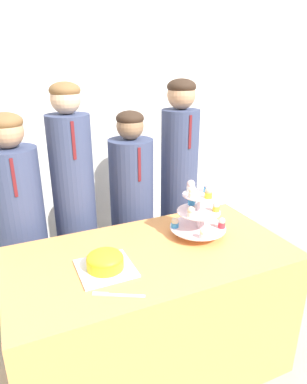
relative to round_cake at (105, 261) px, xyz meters
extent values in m
cube|color=silver|center=(0.27, 1.43, 0.53)|extent=(9.00, 0.06, 2.70)
cube|color=#EF9951|center=(0.27, 0.05, -0.43)|extent=(1.47, 0.76, 0.77)
cube|color=white|center=(0.00, 0.00, -0.04)|extent=(0.26, 0.26, 0.01)
cylinder|color=yellow|center=(0.00, 0.00, -0.01)|extent=(0.18, 0.18, 0.05)
ellipsoid|color=yellow|center=(0.00, 0.00, 0.02)|extent=(0.17, 0.17, 0.06)
cube|color=silver|center=(0.02, -0.23, -0.04)|extent=(0.15, 0.09, 0.00)
cube|color=#B2B2B7|center=(-0.08, -0.17, -0.04)|extent=(0.07, 0.05, 0.01)
cylinder|color=silver|center=(0.58, 0.12, 0.08)|extent=(0.02, 0.02, 0.25)
cylinder|color=silver|center=(0.58, 0.12, 0.00)|extent=(0.32, 0.32, 0.01)
cylinder|color=silver|center=(0.58, 0.12, 0.10)|extent=(0.24, 0.24, 0.01)
cylinder|color=silver|center=(0.58, 0.12, 0.20)|extent=(0.19, 0.19, 0.01)
cylinder|color=#3893DB|center=(0.46, 0.17, 0.02)|extent=(0.04, 0.04, 0.03)
sphere|color=beige|center=(0.46, 0.17, 0.04)|extent=(0.04, 0.04, 0.04)
cylinder|color=white|center=(0.54, 0.00, 0.02)|extent=(0.04, 0.04, 0.03)
sphere|color=#F4E5C6|center=(0.54, 0.00, 0.04)|extent=(0.04, 0.04, 0.04)
cylinder|color=#E5333D|center=(0.70, 0.06, 0.02)|extent=(0.04, 0.04, 0.03)
sphere|color=white|center=(0.70, 0.06, 0.05)|extent=(0.04, 0.04, 0.04)
cylinder|color=#4CB766|center=(0.65, 0.24, 0.02)|extent=(0.04, 0.04, 0.03)
sphere|color=silver|center=(0.65, 0.24, 0.05)|extent=(0.04, 0.04, 0.04)
cylinder|color=#3893DB|center=(0.59, 0.22, 0.12)|extent=(0.04, 0.04, 0.03)
sphere|color=silver|center=(0.59, 0.22, 0.15)|extent=(0.04, 0.04, 0.04)
cylinder|color=white|center=(0.50, 0.07, 0.12)|extent=(0.04, 0.04, 0.03)
sphere|color=beige|center=(0.50, 0.07, 0.14)|extent=(0.04, 0.04, 0.04)
cylinder|color=yellow|center=(0.67, 0.08, 0.12)|extent=(0.04, 0.04, 0.03)
sphere|color=white|center=(0.67, 0.08, 0.15)|extent=(0.04, 0.04, 0.04)
cylinder|color=white|center=(0.56, 0.18, 0.22)|extent=(0.05, 0.05, 0.03)
sphere|color=silver|center=(0.56, 0.18, 0.25)|extent=(0.05, 0.05, 0.05)
cylinder|color=white|center=(0.52, 0.10, 0.22)|extent=(0.04, 0.04, 0.03)
sphere|color=white|center=(0.52, 0.10, 0.25)|extent=(0.04, 0.04, 0.04)
cylinder|color=yellow|center=(0.60, 0.06, 0.22)|extent=(0.04, 0.04, 0.03)
sphere|color=beige|center=(0.60, 0.06, 0.25)|extent=(0.04, 0.04, 0.04)
cylinder|color=#3893DB|center=(0.65, 0.13, 0.22)|extent=(0.05, 0.05, 0.03)
sphere|color=silver|center=(0.65, 0.13, 0.25)|extent=(0.05, 0.05, 0.05)
cylinder|color=#384266|center=(-0.33, 0.70, -0.19)|extent=(0.31, 0.31, 1.25)
sphere|color=tan|center=(-0.33, 0.70, 0.52)|extent=(0.19, 0.19, 0.19)
ellipsoid|color=brown|center=(-0.33, 0.70, 0.58)|extent=(0.20, 0.20, 0.11)
cube|color=maroon|center=(-0.33, 0.54, 0.30)|extent=(0.02, 0.01, 0.22)
cylinder|color=#384266|center=(0.01, 0.70, -0.11)|extent=(0.27, 0.27, 1.41)
sphere|color=#D6AD89|center=(0.01, 0.70, 0.69)|extent=(0.18, 0.18, 0.18)
ellipsoid|color=brown|center=(0.01, 0.70, 0.73)|extent=(0.18, 0.18, 0.10)
cube|color=maroon|center=(0.01, 0.56, 0.47)|extent=(0.02, 0.01, 0.22)
cylinder|color=#384266|center=(0.40, 0.70, -0.20)|extent=(0.30, 0.30, 1.23)
sphere|color=#8E6B4C|center=(0.40, 0.70, 0.50)|extent=(0.18, 0.18, 0.18)
ellipsoid|color=#332319|center=(0.40, 0.70, 0.55)|extent=(0.18, 0.18, 0.10)
cube|color=maroon|center=(0.40, 0.55, 0.28)|extent=(0.02, 0.01, 0.22)
cylinder|color=#384266|center=(0.77, 0.70, -0.12)|extent=(0.26, 0.26, 1.40)
sphere|color=tan|center=(0.77, 0.70, 0.68)|extent=(0.19, 0.19, 0.19)
ellipsoid|color=#332319|center=(0.77, 0.70, 0.73)|extent=(0.19, 0.19, 0.11)
cube|color=maroon|center=(0.77, 0.56, 0.45)|extent=(0.02, 0.01, 0.22)
camera|label=1|loc=(-0.36, -1.37, 0.89)|focal=32.00mm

